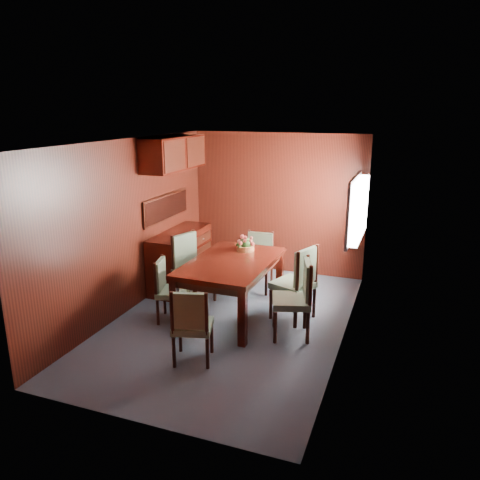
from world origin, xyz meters
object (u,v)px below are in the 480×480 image
at_px(sideboard, 181,259).
at_px(chair_left_near, 168,286).
at_px(dining_table, 231,268).
at_px(chair_right_near, 298,294).
at_px(flower_centerpiece, 246,242).
at_px(chair_head, 192,322).

distance_m(sideboard, chair_left_near, 1.30).
distance_m(sideboard, dining_table, 1.43).
relative_size(chair_right_near, flower_centerpiece, 3.74).
xyz_separation_m(dining_table, flower_centerpiece, (0.03, 0.49, 0.24)).
height_order(chair_left_near, chair_right_near, chair_right_near).
bearing_deg(sideboard, flower_centerpiece, -12.96).
height_order(sideboard, dining_table, sideboard).
bearing_deg(dining_table, chair_right_near, -15.96).
height_order(chair_head, flower_centerpiece, flower_centerpiece).
bearing_deg(chair_right_near, chair_head, 120.79).
bearing_deg(dining_table, chair_left_near, -147.66).
relative_size(sideboard, chair_right_near, 1.38).
bearing_deg(chair_head, chair_right_near, 32.08).
distance_m(sideboard, chair_head, 2.46).
xyz_separation_m(chair_left_near, chair_head, (0.80, -0.91, 0.02)).
bearing_deg(flower_centerpiece, chair_left_near, -129.32).
distance_m(chair_left_near, chair_head, 1.21).
height_order(chair_left_near, chair_head, chair_head).
bearing_deg(flower_centerpiece, chair_head, -89.23).
relative_size(chair_left_near, flower_centerpiece, 3.21).
bearing_deg(chair_left_near, sideboard, -174.79).
relative_size(chair_left_near, chair_head, 0.96).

